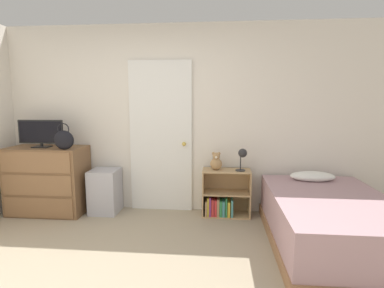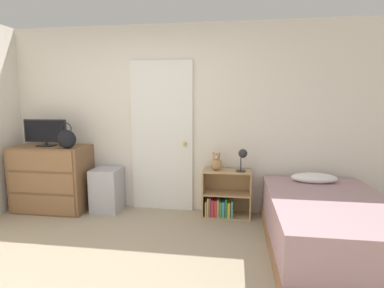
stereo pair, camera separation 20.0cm
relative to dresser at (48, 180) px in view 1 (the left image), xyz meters
name	(u,v)px [view 1 (the left image)]	position (x,y,z in m)	size (l,w,h in m)	color
wall_back	(155,119)	(1.44, 0.31, 0.82)	(10.00, 0.06, 2.55)	silver
door_closed	(161,137)	(1.53, 0.26, 0.58)	(0.86, 0.09, 2.07)	white
dresser	(48,180)	(0.00, 0.00, 0.00)	(1.01, 0.53, 0.91)	brown
tv	(41,133)	(-0.04, -0.02, 0.65)	(0.62, 0.16, 0.37)	black
handbag	(64,140)	(0.36, -0.17, 0.59)	(0.26, 0.11, 0.34)	black
storage_bin	(105,191)	(0.77, 0.07, -0.16)	(0.37, 0.38, 0.60)	#ADADB7
bookshelf	(223,198)	(2.39, 0.11, -0.22)	(0.64, 0.30, 0.63)	tan
teddy_bear	(216,162)	(2.29, 0.11, 0.27)	(0.16, 0.16, 0.24)	tan
desk_lamp	(242,155)	(2.63, 0.07, 0.38)	(0.14, 0.14, 0.30)	#262628
bed	(330,221)	(3.51, -0.66, -0.18)	(1.23, 1.87, 0.65)	#996B47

